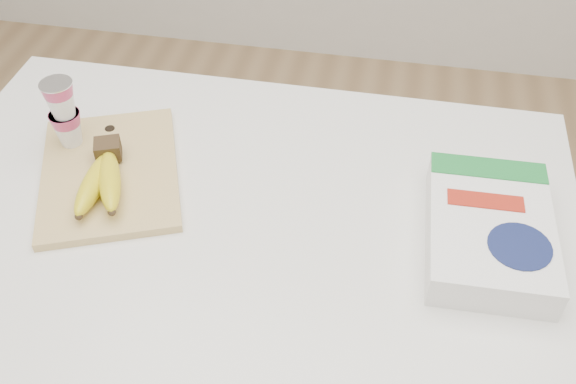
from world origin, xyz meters
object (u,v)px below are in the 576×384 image
(cutting_board, at_px, (110,173))
(bananas, at_px, (102,178))
(cereal_box, at_px, (489,230))
(yogurt_stack, at_px, (63,112))
(table, at_px, (250,349))

(cutting_board, height_order, bananas, bananas)
(cereal_box, bearing_deg, yogurt_stack, 171.41)
(cutting_board, bearing_deg, cereal_box, -24.67)
(table, relative_size, yogurt_stack, 8.52)
(yogurt_stack, distance_m, cereal_box, 0.81)
(cutting_board, xyz_separation_m, bananas, (0.01, -0.05, 0.03))
(table, bearing_deg, cutting_board, 170.42)
(yogurt_stack, bearing_deg, bananas, -43.84)
(table, bearing_deg, yogurt_stack, 163.94)
(cutting_board, xyz_separation_m, cereal_box, (0.70, -0.04, 0.02))
(yogurt_stack, xyz_separation_m, cereal_box, (0.80, -0.10, -0.06))
(yogurt_stack, bearing_deg, cereal_box, -7.09)
(bananas, bearing_deg, cutting_board, 103.13)
(bananas, distance_m, cereal_box, 0.69)
(bananas, xyz_separation_m, cereal_box, (0.69, 0.01, -0.01))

